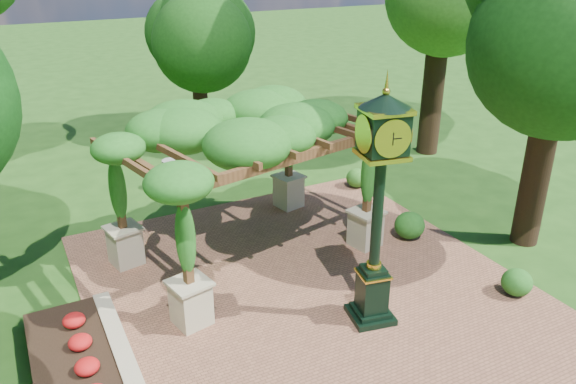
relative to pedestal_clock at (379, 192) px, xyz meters
name	(u,v)px	position (x,y,z in m)	size (l,w,h in m)	color
ground	(340,322)	(-0.67, 0.22, -3.12)	(120.00, 120.00, 0.00)	#1E4714
brick_plaza	(317,298)	(-0.67, 1.22, -3.10)	(10.00, 12.00, 0.04)	brown
border_wall	(126,367)	(-5.27, 0.72, -2.92)	(0.35, 5.00, 0.40)	#C6B793
flower_bed	(78,383)	(-6.17, 0.72, -2.94)	(1.50, 5.00, 0.36)	red
pedestal_clock	(379,192)	(0.00, 0.00, 0.00)	(1.21, 1.21, 5.23)	black
pergola	(246,139)	(-1.24, 3.89, 0.19)	(7.12, 5.26, 4.04)	#C3B891
sundial	(171,176)	(-1.76, 9.28, -2.66)	(0.77, 0.77, 1.05)	#98978F
shrub_front	(517,282)	(3.63, -0.84, -2.76)	(0.72, 0.72, 0.65)	#205C1A
shrub_mid	(410,225)	(3.18, 2.61, -2.70)	(0.86, 0.86, 0.77)	#1F5818
shrub_back	(357,178)	(3.93, 6.40, -2.76)	(0.72, 0.72, 0.65)	#2A631C
tree_north	(196,24)	(1.36, 14.93, 1.60)	(3.83, 3.83, 6.90)	black
tree_east_near	(569,4)	(5.99, 0.98, 3.31)	(4.11, 4.11, 9.42)	black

